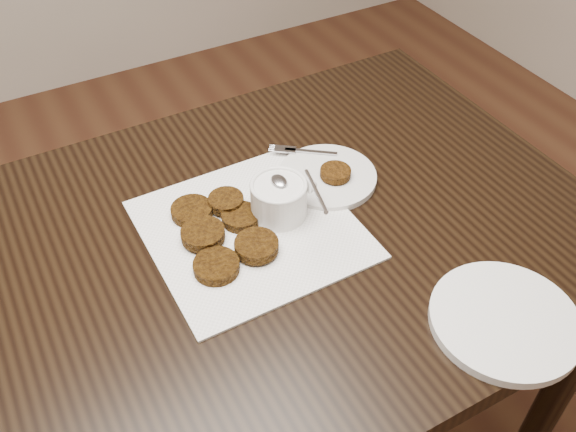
% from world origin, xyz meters
% --- Properties ---
extents(table, '(1.27, 0.82, 0.75)m').
position_xyz_m(table, '(0.06, 0.07, 0.38)').
color(table, black).
rests_on(table, floor).
extents(napkin, '(0.34, 0.34, 0.00)m').
position_xyz_m(napkin, '(0.10, 0.09, 0.75)').
color(napkin, white).
rests_on(napkin, table).
extents(sauce_ramekin, '(0.14, 0.14, 0.13)m').
position_xyz_m(sauce_ramekin, '(0.16, 0.10, 0.82)').
color(sauce_ramekin, white).
rests_on(sauce_ramekin, napkin).
extents(patty_cluster, '(0.31, 0.31, 0.02)m').
position_xyz_m(patty_cluster, '(0.06, 0.10, 0.77)').
color(patty_cluster, '#5C370C').
rests_on(patty_cluster, napkin).
extents(plate_with_patty, '(0.25, 0.25, 0.03)m').
position_xyz_m(plate_with_patty, '(0.29, 0.14, 0.76)').
color(plate_with_patty, silver).
rests_on(plate_with_patty, table).
extents(plate_empty, '(0.24, 0.24, 0.02)m').
position_xyz_m(plate_empty, '(0.34, -0.26, 0.76)').
color(plate_empty, white).
rests_on(plate_empty, table).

